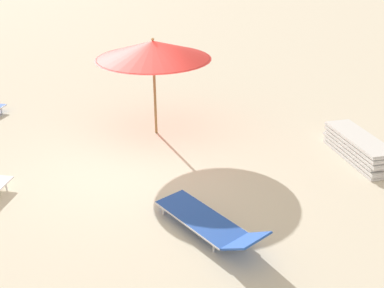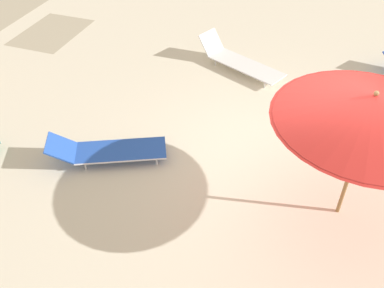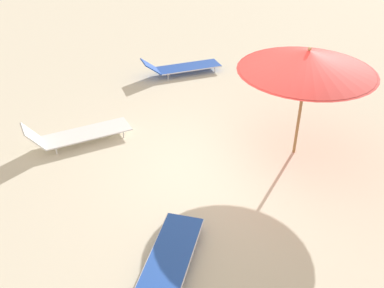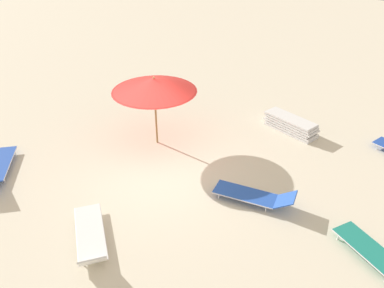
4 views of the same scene
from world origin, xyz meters
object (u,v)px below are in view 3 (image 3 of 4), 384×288
object	(u,v)px
sun_lounger_near_water_left	(181,67)
sun_lounger_mid_beach_solo	(77,134)
sun_lounger_under_umbrella	(167,263)
beach_umbrella	(308,61)

from	to	relation	value
sun_lounger_near_water_left	sun_lounger_mid_beach_solo	xyz separation A→B (m)	(-0.68, 4.25, 0.01)
sun_lounger_under_umbrella	sun_lounger_near_water_left	bearing A→B (deg)	-76.22
sun_lounger_near_water_left	beach_umbrella	bearing A→B (deg)	-169.56
sun_lounger_under_umbrella	beach_umbrella	bearing A→B (deg)	-113.83
beach_umbrella	sun_lounger_under_umbrella	size ratio (longest dim) A/B	1.22
sun_lounger_near_water_left	sun_lounger_under_umbrella	bearing A→B (deg)	159.22
beach_umbrella	sun_lounger_near_water_left	xyz separation A→B (m)	(4.47, -1.62, -1.80)
sun_lounger_near_water_left	sun_lounger_mid_beach_solo	distance (m)	4.30
beach_umbrella	sun_lounger_mid_beach_solo	distance (m)	4.95
sun_lounger_under_umbrella	sun_lounger_mid_beach_solo	distance (m)	4.14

